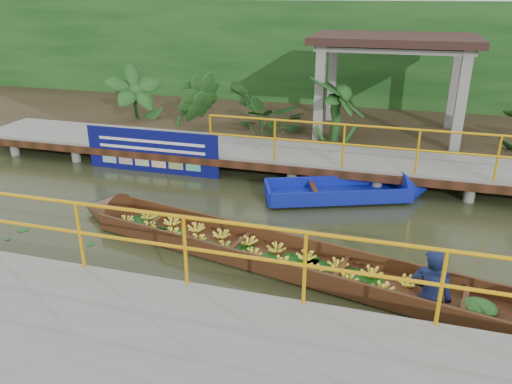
# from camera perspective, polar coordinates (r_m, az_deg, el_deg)

# --- Properties ---
(ground) EXTENTS (80.00, 80.00, 0.00)m
(ground) POSITION_cam_1_polar(r_m,az_deg,el_deg) (9.99, -4.90, -3.78)
(ground) COLOR #2A2F17
(ground) RESTS_ON ground
(land_strip) EXTENTS (30.00, 8.00, 0.45)m
(land_strip) POSITION_cam_1_polar(r_m,az_deg,el_deg) (16.71, 4.30, 7.79)
(land_strip) COLOR #2F2617
(land_strip) RESTS_ON ground
(far_dock) EXTENTS (16.00, 2.06, 1.66)m
(far_dock) POSITION_cam_1_polar(r_m,az_deg,el_deg) (12.83, 0.55, 4.57)
(far_dock) COLOR slate
(far_dock) RESTS_ON ground
(near_dock) EXTENTS (18.00, 2.40, 1.73)m
(near_dock) POSITION_cam_1_polar(r_m,az_deg,el_deg) (6.25, -10.34, -18.72)
(near_dock) COLOR slate
(near_dock) RESTS_ON ground
(pavilion) EXTENTS (4.40, 3.00, 3.00)m
(pavilion) POSITION_cam_1_polar(r_m,az_deg,el_deg) (14.74, 15.46, 15.41)
(pavilion) COLOR slate
(pavilion) RESTS_ON ground
(foliage_backdrop) EXTENTS (30.00, 0.80, 4.00)m
(foliage_backdrop) POSITION_cam_1_polar(r_m,az_deg,el_deg) (18.80, 6.12, 14.84)
(foliage_backdrop) COLOR #133D14
(foliage_backdrop) RESTS_ON ground
(vendor_boat) EXTENTS (9.28, 2.82, 2.13)m
(vendor_boat) POSITION_cam_1_polar(r_m,az_deg,el_deg) (8.34, 5.70, -7.48)
(vendor_boat) COLOR #381E0F
(vendor_boat) RESTS_ON ground
(moored_blue_boat) EXTENTS (3.74, 2.20, 0.87)m
(moored_blue_boat) POSITION_cam_1_polar(r_m,az_deg,el_deg) (11.47, 13.50, 0.04)
(moored_blue_boat) COLOR #0D1A99
(moored_blue_boat) RESTS_ON ground
(blue_banner) EXTENTS (3.59, 0.04, 1.12)m
(blue_banner) POSITION_cam_1_polar(r_m,az_deg,el_deg) (12.90, -11.83, 4.56)
(blue_banner) COLOR #0B0D5C
(blue_banner) RESTS_ON ground
(tropical_plants) EXTENTS (14.21, 1.21, 1.51)m
(tropical_plants) POSITION_cam_1_polar(r_m,az_deg,el_deg) (14.14, 8.32, 9.05)
(tropical_plants) COLOR #133D14
(tropical_plants) RESTS_ON ground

